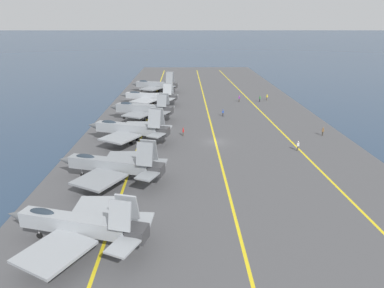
{
  "coord_description": "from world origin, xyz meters",
  "views": [
    {
      "loc": [
        -60.14,
        5.63,
        21.42
      ],
      "look_at": [
        -8.11,
        4.56,
        2.9
      ],
      "focal_mm": 32.0,
      "sensor_mm": 36.0,
      "label": 1
    }
  ],
  "objects": [
    {
      "name": "ground_plane",
      "position": [
        0.0,
        0.0,
        0.0
      ],
      "size": [
        2000.0,
        2000.0,
        0.0
      ],
      "primitive_type": "plane",
      "color": "navy"
    },
    {
      "name": "carrier_deck",
      "position": [
        0.0,
        0.0,
        0.2
      ],
      "size": [
        225.65,
        51.63,
        0.4
      ],
      "primitive_type": "cube",
      "color": "#4C4C4F",
      "rests_on": "ground"
    },
    {
      "name": "deck_stripe_foul_line",
      "position": [
        0.0,
        -14.2,
        0.4
      ],
      "size": [
        202.96,
        7.81,
        0.01
      ],
      "primitive_type": "cube",
      "rotation": [
        0.0,
        0.0,
        0.04
      ],
      "color": "yellow",
      "rests_on": "carrier_deck"
    },
    {
      "name": "deck_stripe_centerline",
      "position": [
        0.0,
        0.0,
        0.4
      ],
      "size": [
        203.08,
        0.36,
        0.01
      ],
      "primitive_type": "cube",
      "color": "yellow",
      "rests_on": "carrier_deck"
    },
    {
      "name": "deck_stripe_edge_line",
      "position": [
        0.0,
        14.2,
        0.4
      ],
      "size": [
        203.08,
        2.33,
        0.01
      ],
      "primitive_type": "cube",
      "rotation": [
        0.0,
        0.0,
        0.01
      ],
      "color": "yellow",
      "rests_on": "carrier_deck"
    },
    {
      "name": "parked_jet_second",
      "position": [
        -31.0,
        16.29,
        2.76
      ],
      "size": [
        13.76,
        15.39,
        5.98
      ],
      "color": "#93999E",
      "rests_on": "carrier_deck"
    },
    {
      "name": "parked_jet_third",
      "position": [
        -16.26,
        15.86,
        2.82
      ],
      "size": [
        13.61,
        15.96,
        6.36
      ],
      "color": "gray",
      "rests_on": "carrier_deck"
    },
    {
      "name": "parked_jet_fourth",
      "position": [
        0.22,
        15.98,
        3.05
      ],
      "size": [
        13.69,
        16.28,
        6.78
      ],
      "color": "gray",
      "rests_on": "carrier_deck"
    },
    {
      "name": "parked_jet_fifth",
      "position": [
        15.42,
        15.48,
        3.1
      ],
      "size": [
        11.83,
        15.25,
        6.3
      ],
      "color": "gray",
      "rests_on": "carrier_deck"
    },
    {
      "name": "parked_jet_sixth",
      "position": [
        31.32,
        15.31,
        2.65
      ],
      "size": [
        13.76,
        16.43,
        5.9
      ],
      "color": "#9EA3A8",
      "rests_on": "carrier_deck"
    },
    {
      "name": "parked_jet_seventh",
      "position": [
        48.76,
        15.23,
        2.78
      ],
      "size": [
        13.96,
        15.43,
        6.58
      ],
      "color": "gray",
      "rests_on": "carrier_deck"
    },
    {
      "name": "crew_blue_vest",
      "position": [
        18.36,
        -3.32,
        1.33
      ],
      "size": [
        0.32,
        0.42,
        1.69
      ],
      "color": "#232328",
      "rests_on": "carrier_deck"
    },
    {
      "name": "crew_yellow_vest",
      "position": [
        35.87,
        -17.78,
        1.35
      ],
      "size": [
        0.38,
        0.45,
        1.73
      ],
      "color": "#4C473D",
      "rests_on": "carrier_deck"
    },
    {
      "name": "crew_green_vest",
      "position": [
        33.8,
        -15.32,
        1.38
      ],
      "size": [
        0.41,
        0.3,
        1.78
      ],
      "color": "#232328",
      "rests_on": "carrier_deck"
    },
    {
      "name": "crew_red_vest",
      "position": [
        3.66,
        6.03,
        1.33
      ],
      "size": [
        0.41,
        0.3,
        1.7
      ],
      "color": "#4C473D",
      "rests_on": "carrier_deck"
    },
    {
      "name": "crew_brown_vest",
      "position": [
        3.34,
        -21.39,
        1.34
      ],
      "size": [
        0.33,
        0.43,
        1.72
      ],
      "color": "#383328",
      "rests_on": "carrier_deck"
    },
    {
      "name": "crew_purple_vest",
      "position": [
        34.03,
        -9.55,
        1.41
      ],
      "size": [
        0.37,
        0.44,
        1.84
      ],
      "color": "#383328",
      "rests_on": "carrier_deck"
    },
    {
      "name": "crew_white_vest",
      "position": [
        -4.98,
        -13.85,
        1.38
      ],
      "size": [
        0.35,
        0.44,
        1.78
      ],
      "color": "#4C473D",
      "rests_on": "carrier_deck"
    }
  ]
}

